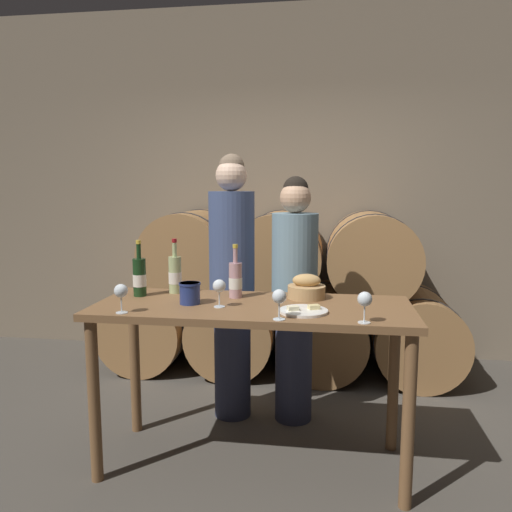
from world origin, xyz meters
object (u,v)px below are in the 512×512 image
at_px(blue_crock, 190,292).
at_px(cheese_plate, 303,311).
at_px(tasting_table, 252,327).
at_px(wine_bottle_rose, 235,280).
at_px(wine_glass_far_left, 121,292).
at_px(person_left, 232,283).
at_px(bread_basket, 306,289).
at_px(wine_bottle_white, 175,274).
at_px(person_right, 294,297).
at_px(wine_bottle_red, 140,277).
at_px(wine_glass_right, 365,300).
at_px(wine_glass_left, 219,287).
at_px(wine_glass_center, 279,297).

xyz_separation_m(blue_crock, cheese_plate, (0.63, -0.10, -0.06)).
height_order(tasting_table, wine_bottle_rose, wine_bottle_rose).
bearing_deg(wine_glass_far_left, person_left, 65.30).
height_order(bread_basket, wine_glass_far_left, wine_glass_far_left).
bearing_deg(wine_bottle_white, person_right, 27.61).
xyz_separation_m(wine_bottle_red, bread_basket, (0.98, 0.08, -0.06)).
distance_m(bread_basket, wine_glass_right, 0.58).
height_order(blue_crock, cheese_plate, blue_crock).
bearing_deg(wine_glass_far_left, wine_bottle_rose, 40.55).
bearing_deg(wine_glass_left, person_right, 62.45).
distance_m(blue_crock, wine_glass_center, 0.58).
relative_size(person_right, wine_glass_center, 10.86).
bearing_deg(person_left, wine_glass_center, -65.49).
bearing_deg(person_right, bread_basket, -76.48).
distance_m(wine_bottle_white, bread_basket, 0.80).
height_order(wine_bottle_red, wine_glass_left, wine_bottle_red).
height_order(wine_glass_far_left, wine_glass_center, same).
distance_m(wine_bottle_white, cheese_plate, 0.88).
bearing_deg(wine_glass_left, tasting_table, 26.99).
bearing_deg(wine_bottle_red, tasting_table, -9.68).
bearing_deg(cheese_plate, wine_glass_center, -124.38).
bearing_deg(blue_crock, wine_bottle_red, 156.36).
bearing_deg(wine_bottle_red, bread_basket, 4.77).
distance_m(person_right, wine_glass_center, 0.91).
bearing_deg(bread_basket, wine_bottle_red, -175.23).
bearing_deg(person_left, bread_basket, -37.69).
bearing_deg(wine_bottle_red, wine_bottle_white, 32.37).
bearing_deg(wine_bottle_white, wine_glass_left, -42.67).
height_order(wine_bottle_white, bread_basket, wine_bottle_white).
xyz_separation_m(blue_crock, wine_glass_left, (0.18, -0.05, 0.05)).
xyz_separation_m(bread_basket, wine_glass_far_left, (-0.92, -0.48, 0.06)).
distance_m(blue_crock, wine_glass_far_left, 0.38).
relative_size(bread_basket, cheese_plate, 0.86).
xyz_separation_m(wine_bottle_rose, wine_glass_right, (0.71, -0.45, 0.01)).
bearing_deg(person_left, blue_crock, -100.14).
xyz_separation_m(tasting_table, wine_glass_right, (0.58, -0.29, 0.24)).
bearing_deg(blue_crock, person_right, 49.85).
bearing_deg(wine_glass_left, blue_crock, 164.11).
height_order(tasting_table, person_left, person_left).
bearing_deg(wine_glass_right, cheese_plate, 151.69).
relative_size(person_right, wine_glass_right, 10.86).
distance_m(cheese_plate, wine_glass_left, 0.47).
distance_m(person_left, blue_crock, 0.65).
relative_size(wine_bottle_red, bread_basket, 1.52).
bearing_deg(wine_bottle_rose, tasting_table, -51.85).
bearing_deg(wine_bottle_rose, person_right, 54.59).
bearing_deg(tasting_table, person_right, 72.37).
bearing_deg(wine_glass_far_left, tasting_table, 23.82).
distance_m(person_left, wine_bottle_rose, 0.47).
bearing_deg(tasting_table, wine_glass_right, -26.63).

